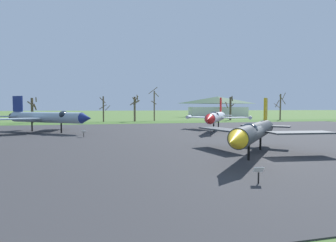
{
  "coord_description": "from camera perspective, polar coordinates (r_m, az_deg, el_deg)",
  "views": [
    {
      "loc": [
        -11.29,
        -17.52,
        3.94
      ],
      "look_at": [
        -3.79,
        16.01,
        2.14
      ],
      "focal_mm": 28.05,
      "sensor_mm": 36.0,
      "label": 1
    }
  ],
  "objects": [
    {
      "name": "info_placard_rear_left",
      "position": [
        14.39,
        19.08,
        -10.67
      ],
      "size": [
        0.55,
        0.37,
        0.92
      ],
      "color": "black",
      "rests_on": "ground"
    },
    {
      "name": "bare_tree_backdrop_extra",
      "position": [
        88.14,
        23.22,
        3.05
      ],
      "size": [
        2.79,
        2.9,
        8.43
      ],
      "color": "brown",
      "rests_on": "ground"
    },
    {
      "name": "jet_fighter_front_right",
      "position": [
        44.87,
        -24.82,
        0.8
      ],
      "size": [
        15.11,
        13.21,
        5.81
      ],
      "color": "#8EA3B2",
      "rests_on": "ground"
    },
    {
      "name": "asphalt_apron",
      "position": [
        36.19,
        5.65,
        -3.22
      ],
      "size": [
        95.32,
        55.48,
        0.05
      ],
      "primitive_type": "cube",
      "color": "#333335",
      "rests_on": "ground"
    },
    {
      "name": "bare_tree_far_left",
      "position": [
        73.32,
        -27.36,
        2.27
      ],
      "size": [
        2.11,
        2.17,
        6.42
      ],
      "color": "brown",
      "rests_on": "ground"
    },
    {
      "name": "bare_tree_right_of_center",
      "position": [
        75.82,
        -3.0,
        3.69
      ],
      "size": [
        2.85,
        2.88,
        9.91
      ],
      "color": "brown",
      "rests_on": "ground"
    },
    {
      "name": "info_placard_rear_center",
      "position": [
        35.78,
        9.34,
        -2.33
      ],
      "size": [
        0.64,
        0.36,
        0.99
      ],
      "color": "black",
      "rests_on": "ground"
    },
    {
      "name": "jet_fighter_rear_left",
      "position": [
        22.35,
        18.34,
        -2.11
      ],
      "size": [
        11.98,
        12.62,
        4.86
      ],
      "color": "#33383D",
      "rests_on": "ground"
    },
    {
      "name": "info_placard_front_right",
      "position": [
        35.86,
        -17.85,
        -2.47
      ],
      "size": [
        0.55,
        0.35,
        0.95
      ],
      "color": "black",
      "rests_on": "ground"
    },
    {
      "name": "visitor_building",
      "position": [
        112.15,
        10.76,
        3.1
      ],
      "size": [
        25.19,
        10.61,
        8.47
      ],
      "color": "silver",
      "rests_on": "ground"
    },
    {
      "name": "bare_tree_center",
      "position": [
        72.88,
        -7.21,
        3.02
      ],
      "size": [
        2.8,
        2.61,
        7.35
      ],
      "color": "brown",
      "rests_on": "ground"
    },
    {
      "name": "grass_verge_strip",
      "position": [
        68.94,
        -3.17,
        -0.25
      ],
      "size": [
        155.32,
        12.0,
        0.06
      ],
      "primitive_type": "cube",
      "color": "#3E6129",
      "rests_on": "ground"
    },
    {
      "name": "bare_tree_far_right",
      "position": [
        81.37,
        13.37,
        2.81
      ],
      "size": [
        2.66,
        2.5,
        7.36
      ],
      "color": "brown",
      "rests_on": "ground"
    },
    {
      "name": "jet_fighter_rear_center",
      "position": [
        44.33,
        10.4,
        0.87
      ],
      "size": [
        12.36,
        15.32,
        5.76
      ],
      "color": "silver",
      "rests_on": "ground"
    },
    {
      "name": "ground_plane",
      "position": [
        21.21,
        20.03,
        -7.89
      ],
      "size": [
        600.0,
        600.0,
        0.0
      ],
      "primitive_type": "plane",
      "color": "#4C6B33"
    },
    {
      "name": "bare_tree_left_of_center",
      "position": [
        71.76,
        -13.84,
        2.67
      ],
      "size": [
        2.98,
        2.8,
        6.83
      ],
      "color": "brown",
      "rests_on": "ground"
    }
  ]
}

